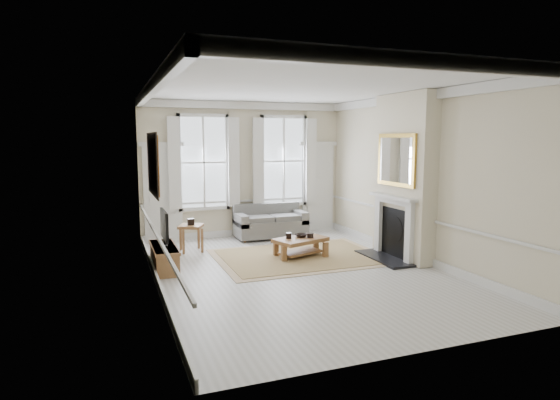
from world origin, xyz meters
name	(u,v)px	position (x,y,z in m)	size (l,w,h in m)	color
floor	(298,272)	(0.00, 0.00, 0.00)	(7.20, 7.20, 0.00)	#B7B5AD
ceiling	(299,87)	(0.00, 0.00, 3.40)	(7.20, 7.20, 0.00)	white
back_wall	(244,169)	(0.00, 3.60, 1.70)	(5.20, 5.20, 0.00)	beige
left_wall	(153,186)	(-2.60, 0.00, 1.70)	(7.20, 7.20, 0.00)	beige
right_wall	(417,177)	(2.60, 0.00, 1.70)	(7.20, 7.20, 0.00)	beige
window_left	(204,162)	(-1.05, 3.55, 1.90)	(1.26, 0.20, 2.20)	#B2BCC6
window_right	(283,161)	(1.05, 3.55, 1.90)	(1.26, 0.20, 2.20)	#B2BCC6
door_left	(163,194)	(-2.05, 3.56, 1.15)	(0.90, 0.08, 2.30)	silver
door_right	(318,188)	(2.05, 3.56, 1.15)	(0.90, 0.08, 2.30)	silver
painting	(153,164)	(-2.56, 0.30, 2.05)	(0.05, 1.66, 1.06)	#C27721
chimney_breast	(404,177)	(2.43, 0.20, 1.70)	(0.35, 1.70, 3.38)	beige
hearth	(384,258)	(2.00, 0.20, 0.03)	(0.55, 1.50, 0.05)	black
fireplace	(393,224)	(2.20, 0.20, 0.73)	(0.21, 1.45, 1.33)	silver
mirror	(396,160)	(2.21, 0.20, 2.05)	(0.06, 1.26, 1.06)	#B88B32
sofa	(270,223)	(0.51, 3.11, 0.35)	(1.76, 0.85, 0.84)	#585856
side_table	(191,230)	(-1.61, 2.31, 0.48)	(0.64, 0.64, 0.59)	brown
rug	(301,256)	(0.46, 0.99, 0.01)	(3.50, 2.60, 0.02)	tan
coffee_table	(301,242)	(0.46, 0.99, 0.33)	(1.24, 0.95, 0.41)	brown
ceramic_pot_a	(289,236)	(0.21, 1.04, 0.47)	(0.12, 0.12, 0.12)	black
ceramic_pot_b	(310,235)	(0.66, 0.94, 0.46)	(0.14, 0.14, 0.10)	black
bowl	(301,235)	(0.51, 1.09, 0.44)	(0.26, 0.26, 0.06)	black
tv_stand	(164,258)	(-2.34, 1.03, 0.23)	(0.41, 1.28, 0.46)	brown
tv	(164,225)	(-2.32, 1.03, 0.85)	(0.08, 0.90, 0.68)	black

